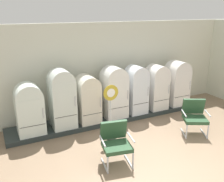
% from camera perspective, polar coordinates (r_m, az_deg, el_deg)
% --- Properties ---
extents(ground, '(12.00, 10.00, 0.05)m').
position_cam_1_polar(ground, '(5.83, 13.75, -17.23)').
color(ground, '#886F57').
extents(back_wall, '(11.76, 0.12, 2.91)m').
position_cam_1_polar(back_wall, '(8.10, -2.16, 4.99)').
color(back_wall, silver).
rests_on(back_wall, ground).
extents(display_plinth, '(6.26, 0.95, 0.13)m').
position_cam_1_polar(display_plinth, '(8.00, -0.15, -5.79)').
color(display_plinth, '#293231').
rests_on(display_plinth, ground).
extents(refrigerator_0, '(0.69, 0.62, 1.36)m').
position_cam_1_polar(refrigerator_0, '(6.93, -18.05, -3.63)').
color(refrigerator_0, silver).
rests_on(refrigerator_0, display_plinth).
extents(refrigerator_1, '(0.65, 0.66, 1.64)m').
position_cam_1_polar(refrigerator_1, '(7.04, -11.15, -1.32)').
color(refrigerator_1, silver).
rests_on(refrigerator_1, display_plinth).
extents(refrigerator_2, '(0.61, 0.71, 1.38)m').
position_cam_1_polar(refrigerator_2, '(7.33, -5.49, -1.47)').
color(refrigerator_2, silver).
rests_on(refrigerator_2, display_plinth).
extents(refrigerator_3, '(0.69, 0.67, 1.55)m').
position_cam_1_polar(refrigerator_3, '(7.60, 0.46, 0.06)').
color(refrigerator_3, white).
rests_on(refrigerator_3, display_plinth).
extents(refrigerator_4, '(0.58, 0.65, 1.50)m').
position_cam_1_polar(refrigerator_4, '(7.96, 5.43, 0.66)').
color(refrigerator_4, white).
rests_on(refrigerator_4, display_plinth).
extents(refrigerator_5, '(0.61, 0.64, 1.46)m').
position_cam_1_polar(refrigerator_5, '(8.39, 10.00, 1.17)').
color(refrigerator_5, white).
rests_on(refrigerator_5, display_plinth).
extents(refrigerator_6, '(0.70, 0.65, 1.51)m').
position_cam_1_polar(refrigerator_6, '(8.90, 14.38, 1.99)').
color(refrigerator_6, white).
rests_on(refrigerator_6, display_plinth).
extents(armchair_left, '(0.75, 0.74, 0.95)m').
position_cam_1_polar(armchair_left, '(5.67, 0.83, -11.19)').
color(armchair_left, silver).
rests_on(armchair_left, ground).
extents(armchair_right, '(0.84, 0.85, 0.95)m').
position_cam_1_polar(armchair_right, '(7.31, 18.01, -5.16)').
color(armchair_right, silver).
rests_on(armchair_right, ground).
extents(sign_stand, '(0.41, 0.32, 1.47)m').
position_cam_1_polar(sign_stand, '(6.62, -0.32, -5.21)').
color(sign_stand, '#2D2D30').
rests_on(sign_stand, ground).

